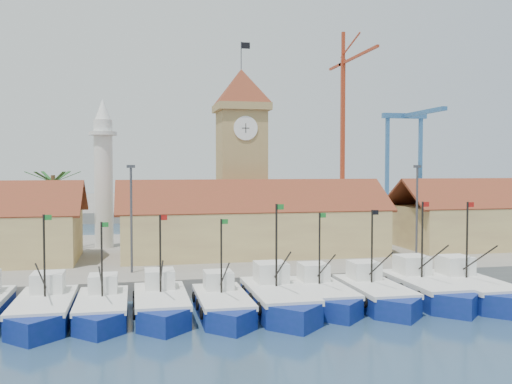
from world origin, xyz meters
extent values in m
plane|color=navy|center=(0.00, 0.00, 0.00)|extent=(400.00, 400.00, 0.00)
cube|color=gray|center=(0.00, 24.00, 0.75)|extent=(140.00, 32.00, 1.50)
cube|color=gray|center=(0.00, 110.00, 1.00)|extent=(240.00, 80.00, 2.00)
cube|color=navy|center=(-17.72, 3.16, 0.51)|extent=(3.59, 8.12, 1.84)
cube|color=navy|center=(-17.72, -0.90, 0.51)|extent=(3.59, 3.59, 1.84)
cube|color=silver|center=(-17.72, 3.16, 1.43)|extent=(3.66, 8.34, 0.36)
cube|color=silver|center=(-17.72, 5.19, 2.25)|extent=(2.15, 2.25, 1.43)
cylinder|color=black|center=(-17.72, 3.67, 4.30)|extent=(0.14, 0.14, 5.74)
cube|color=#197226|center=(-17.46, 3.67, 6.97)|extent=(0.51, 0.02, 0.36)
cube|color=navy|center=(-13.97, 3.04, 0.47)|extent=(3.30, 7.47, 1.70)
cube|color=navy|center=(-13.97, -0.70, 0.47)|extent=(3.30, 3.30, 1.70)
cube|color=silver|center=(-13.97, 3.04, 1.32)|extent=(3.37, 7.68, 0.33)
cube|color=silver|center=(-13.97, 4.91, 2.08)|extent=(1.98, 2.08, 1.32)
cylinder|color=black|center=(-13.97, 3.51, 3.96)|extent=(0.13, 0.13, 5.28)
cube|color=#197226|center=(-13.74, 3.51, 6.42)|extent=(0.47, 0.02, 0.33)
cube|color=navy|center=(-10.01, 3.11, 0.50)|extent=(3.51, 7.93, 1.80)
cube|color=navy|center=(-10.01, -0.86, 0.50)|extent=(3.51, 3.51, 1.80)
cube|color=silver|center=(-10.01, 3.11, 1.40)|extent=(3.58, 8.15, 0.35)
cube|color=silver|center=(-10.01, 5.09, 2.20)|extent=(2.10, 2.20, 1.40)
cylinder|color=black|center=(-10.01, 3.61, 4.21)|extent=(0.14, 0.14, 5.61)
cube|color=#A5140F|center=(-9.76, 3.61, 6.81)|extent=(0.50, 0.02, 0.35)
cube|color=navy|center=(-5.83, 2.27, 0.48)|extent=(3.36, 7.61, 1.73)
cube|color=navy|center=(-5.83, -1.53, 0.48)|extent=(3.36, 3.36, 1.73)
cube|color=silver|center=(-5.83, 2.27, 1.34)|extent=(3.43, 7.82, 0.34)
cube|color=silver|center=(-5.83, 4.17, 2.11)|extent=(2.02, 2.11, 1.34)
cylinder|color=black|center=(-5.83, 2.75, 4.03)|extent=(0.13, 0.13, 5.38)
cube|color=#197226|center=(-5.59, 2.75, 6.53)|extent=(0.48, 0.02, 0.34)
cube|color=navy|center=(-1.75, 2.55, 0.55)|extent=(3.85, 8.71, 1.98)
cube|color=navy|center=(-1.75, -1.80, 0.55)|extent=(3.85, 3.85, 1.98)
cube|color=silver|center=(-1.75, 2.55, 1.54)|extent=(3.92, 8.95, 0.38)
cube|color=silver|center=(-1.75, 4.73, 2.42)|extent=(2.31, 2.42, 1.54)
cylinder|color=black|center=(-1.75, 3.10, 4.62)|extent=(0.15, 0.15, 6.16)
cube|color=#197226|center=(-1.48, 3.10, 7.48)|extent=(0.55, 0.02, 0.38)
cube|color=navy|center=(1.81, 3.49, 0.49)|extent=(3.46, 7.84, 1.78)
cube|color=navy|center=(1.81, -0.42, 0.49)|extent=(3.46, 3.46, 1.78)
cube|color=silver|center=(1.81, 3.49, 1.39)|extent=(3.53, 8.05, 0.35)
cube|color=silver|center=(1.81, 5.45, 2.18)|extent=(2.08, 2.18, 1.39)
cylinder|color=black|center=(1.81, 3.99, 4.16)|extent=(0.14, 0.14, 5.54)
cube|color=#197226|center=(2.06, 3.99, 6.73)|extent=(0.49, 0.02, 0.35)
cube|color=navy|center=(5.80, 2.97, 0.51)|extent=(3.56, 8.06, 1.83)
cube|color=navy|center=(5.80, -1.06, 0.51)|extent=(3.56, 3.56, 1.83)
cube|color=silver|center=(5.80, 2.97, 1.43)|extent=(3.63, 8.29, 0.36)
cube|color=silver|center=(5.80, 4.99, 2.24)|extent=(2.14, 2.24, 1.43)
cylinder|color=black|center=(5.80, 3.48, 4.28)|extent=(0.14, 0.14, 5.70)
cube|color=black|center=(6.05, 3.48, 6.92)|extent=(0.51, 0.02, 0.36)
cube|color=navy|center=(10.22, 3.44, 0.55)|extent=(3.83, 8.67, 1.97)
cube|color=navy|center=(10.22, -0.90, 0.55)|extent=(3.83, 3.83, 1.97)
cube|color=silver|center=(10.22, 3.44, 1.53)|extent=(3.91, 8.91, 0.38)
cube|color=silver|center=(10.22, 5.60, 2.41)|extent=(2.30, 2.41, 1.53)
cylinder|color=black|center=(10.22, 3.98, 4.60)|extent=(0.15, 0.15, 6.13)
cube|color=#A5140F|center=(10.49, 3.98, 7.44)|extent=(0.55, 0.02, 0.38)
cube|color=navy|center=(13.55, 2.54, 0.55)|extent=(3.82, 8.65, 1.97)
cube|color=navy|center=(13.55, -1.78, 0.55)|extent=(3.82, 3.82, 1.97)
cube|color=silver|center=(13.55, 2.54, 1.53)|extent=(3.90, 8.89, 0.38)
cube|color=silver|center=(13.55, 4.70, 2.40)|extent=(2.29, 2.40, 1.53)
cylinder|color=black|center=(13.55, 3.09, 4.59)|extent=(0.15, 0.15, 6.12)
cube|color=#A5140F|center=(13.82, 3.09, 7.43)|extent=(0.55, 0.02, 0.38)
cube|color=#D6C075|center=(0.00, 20.00, 3.75)|extent=(26.00, 10.00, 4.50)
cube|color=maroon|center=(0.00, 17.50, 7.50)|extent=(27.04, 5.13, 3.21)
cube|color=maroon|center=(0.00, 22.50, 7.50)|extent=(27.04, 5.13, 3.21)
cube|color=#A28753|center=(0.00, 26.00, 9.00)|extent=(5.00, 5.00, 15.00)
cube|color=#A28753|center=(0.00, 26.00, 16.90)|extent=(5.80, 5.80, 0.80)
pyramid|color=maroon|center=(0.00, 26.00, 19.20)|extent=(5.80, 5.80, 4.00)
cylinder|color=white|center=(0.00, 23.45, 14.50)|extent=(2.60, 0.15, 2.60)
cube|color=black|center=(0.00, 23.37, 14.50)|extent=(0.08, 0.02, 1.00)
cube|color=black|center=(0.00, 23.37, 14.50)|extent=(0.80, 0.02, 0.08)
cylinder|color=#3F3F44|center=(0.00, 26.00, 22.70)|extent=(0.10, 0.10, 3.00)
cube|color=black|center=(0.50, 26.00, 23.80)|extent=(1.00, 0.03, 0.70)
cylinder|color=silver|center=(-15.00, 28.00, 8.50)|extent=(2.00, 2.00, 14.00)
cylinder|color=silver|center=(-15.00, 28.00, 14.00)|extent=(3.00, 3.00, 0.40)
cone|color=silver|center=(-15.00, 28.00, 16.60)|extent=(1.80, 1.80, 2.40)
cylinder|color=brown|center=(-20.00, 26.00, 5.50)|extent=(0.44, 0.44, 8.00)
cube|color=#1B511D|center=(-18.60, 26.00, 9.30)|extent=(2.80, 0.35, 1.18)
cube|color=#1B511D|center=(-19.30, 27.21, 9.30)|extent=(1.71, 2.60, 1.18)
cube|color=#1B511D|center=(-20.70, 27.21, 9.30)|extent=(1.71, 2.60, 1.18)
cube|color=#1B511D|center=(-21.40, 26.00, 9.30)|extent=(2.80, 0.35, 1.18)
cube|color=#1B511D|center=(-20.70, 24.79, 9.30)|extent=(1.71, 2.60, 1.18)
cube|color=#1B511D|center=(-19.30, 24.79, 9.30)|extent=(1.71, 2.60, 1.18)
cylinder|color=#3F3F44|center=(-12.00, 12.00, 6.00)|extent=(0.20, 0.20, 9.00)
cube|color=#3F3F44|center=(-12.00, 12.00, 10.40)|extent=(0.70, 0.25, 0.25)
cylinder|color=#3F3F44|center=(14.00, 12.00, 6.00)|extent=(0.20, 0.20, 9.00)
cube|color=#3F3F44|center=(14.00, 12.00, 10.40)|extent=(0.70, 0.25, 0.25)
cube|color=#9E3218|center=(41.99, 105.00, 20.20)|extent=(1.00, 1.00, 36.40)
cube|color=#9E3218|center=(41.99, 95.36, 37.40)|extent=(0.60, 24.11, 0.60)
cube|color=#9E3218|center=(41.99, 110.00, 37.40)|extent=(0.60, 10.00, 0.60)
cube|color=#9E3218|center=(41.99, 105.00, 41.90)|extent=(0.80, 0.80, 7.00)
cube|color=#316298|center=(57.00, 110.00, 13.00)|extent=(0.90, 0.90, 22.00)
cube|color=#316298|center=(67.00, 110.00, 13.00)|extent=(0.90, 0.90, 22.00)
cube|color=#316298|center=(62.00, 110.00, 24.50)|extent=(13.00, 1.40, 1.40)
cube|color=#316298|center=(62.00, 100.00, 24.50)|extent=(1.40, 22.00, 1.00)
camera|label=1|loc=(-11.82, -36.54, 10.37)|focal=40.00mm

